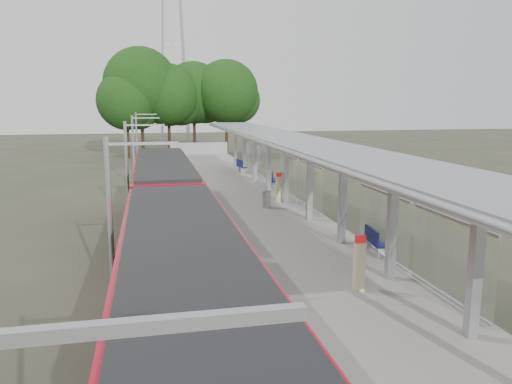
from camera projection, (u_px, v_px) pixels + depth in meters
trackbed at (163, 216)px, 27.71m from camera, size 3.00×70.00×0.24m
platform at (243, 206)px, 28.57m from camera, size 6.00×50.00×1.00m
tactile_strip at (198, 199)px, 27.95m from camera, size 0.60×50.00×0.02m
end_fence at (199, 148)px, 52.38m from camera, size 6.00×0.10×1.20m
train at (170, 227)px, 17.38m from camera, size 2.74×27.60×3.62m
canopy at (289, 147)px, 24.57m from camera, size 3.27×38.00×3.66m
pylon at (172, 18)px, 76.08m from camera, size 8.00×4.00×38.00m
tree_cluster at (173, 92)px, 58.72m from camera, size 18.87×10.75×12.68m
catenary_masts at (129, 170)px, 25.89m from camera, size 2.08×48.16×5.40m
bench_near at (374, 240)px, 17.80m from camera, size 0.56×1.43×0.95m
bench_mid at (274, 179)px, 31.85m from camera, size 0.82×1.55×1.01m
bench_far at (241, 166)px, 38.73m from camera, size 0.64×1.47×0.97m
info_pillar_near at (359, 266)px, 14.31m from camera, size 0.37×0.37×1.63m
info_pillar_far at (279, 189)px, 27.22m from camera, size 0.36×0.36×1.59m
litter_bin at (266, 199)px, 25.61m from camera, size 0.54×0.54×0.87m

